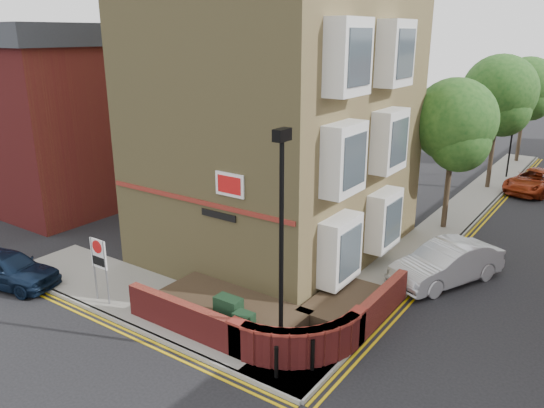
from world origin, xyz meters
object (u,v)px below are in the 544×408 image
(utility_cabinet_large, at_px, (229,316))
(zone_sign, at_px, (99,259))
(lamppost, at_px, (281,248))
(silver_car_near, at_px, (447,263))
(navy_hatchback, at_px, (7,268))

(utility_cabinet_large, xyz_separation_m, zone_sign, (-4.70, -0.80, 0.92))
(lamppost, distance_m, utility_cabinet_large, 3.24)
(lamppost, xyz_separation_m, zone_sign, (-6.60, -0.70, -1.70))
(zone_sign, xyz_separation_m, silver_car_near, (8.77, 8.11, -0.91))
(navy_hatchback, bearing_deg, lamppost, -94.64)
(zone_sign, bearing_deg, lamppost, 6.07)
(lamppost, bearing_deg, utility_cabinet_large, 176.99)
(lamppost, xyz_separation_m, utility_cabinet_large, (-1.90, 0.10, -2.62))
(utility_cabinet_large, xyz_separation_m, silver_car_near, (4.07, 7.31, 0.01))
(navy_hatchback, xyz_separation_m, silver_car_near, (12.68, 9.11, 0.08))
(lamppost, height_order, utility_cabinet_large, lamppost)
(lamppost, relative_size, zone_sign, 2.86)
(lamppost, xyz_separation_m, silver_car_near, (2.17, 7.41, -2.61))
(lamppost, xyz_separation_m, navy_hatchback, (-10.51, -1.70, -2.69))
(lamppost, bearing_deg, zone_sign, -173.93)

